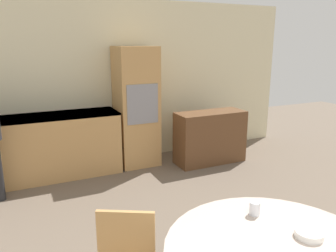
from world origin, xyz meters
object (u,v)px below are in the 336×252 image
sideboard (210,137)px  oven_unit (136,107)px  bowl_near (309,234)px  cup (255,208)px

sideboard → oven_unit: bearing=157.6°
bowl_near → oven_unit: bearing=87.2°
oven_unit → bowl_near: (-0.17, -3.59, -0.14)m
sideboard → cup: 3.14m
oven_unit → cup: size_ratio=20.07×
cup → bowl_near: 0.38m
sideboard → cup: cup is taller
cup → oven_unit: bearing=84.8°
oven_unit → sideboard: size_ratio=1.64×
oven_unit → cup: (-0.30, -3.24, -0.11)m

